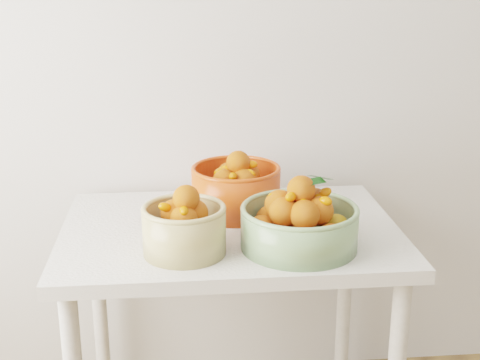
% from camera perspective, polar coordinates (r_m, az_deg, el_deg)
% --- Properties ---
extents(table, '(1.00, 0.70, 0.75)m').
position_cam_1_polar(table, '(2.04, -0.84, -6.52)').
color(table, silver).
rests_on(table, ground).
extents(bowl_cream, '(0.28, 0.28, 0.19)m').
position_cam_1_polar(bowl_cream, '(1.80, -4.80, -4.06)').
color(bowl_cream, tan).
rests_on(bowl_cream, table).
extents(bowl_green, '(0.39, 0.39, 0.21)m').
position_cam_1_polar(bowl_green, '(1.84, 5.08, -3.64)').
color(bowl_green, '#7E9F6D').
rests_on(bowl_green, table).
extents(bowl_orange, '(0.29, 0.29, 0.20)m').
position_cam_1_polar(bowl_orange, '(2.09, -0.32, -0.70)').
color(bowl_orange, red).
rests_on(bowl_orange, table).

